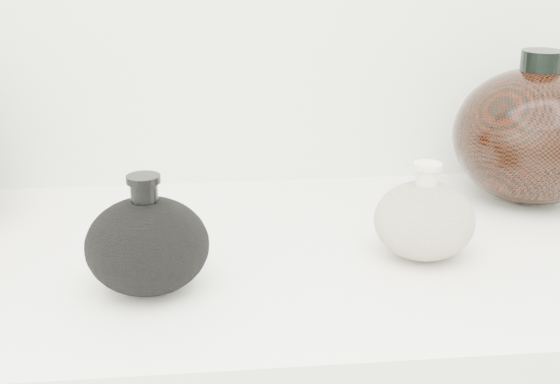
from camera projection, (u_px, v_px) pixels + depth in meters
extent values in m
cube|color=silver|center=(251.00, 262.00, 0.90)|extent=(1.20, 0.50, 0.03)
ellipsoid|color=black|center=(147.00, 245.00, 0.79)|extent=(0.15, 0.15, 0.10)
cylinder|color=black|center=(144.00, 193.00, 0.77)|extent=(0.03, 0.03, 0.03)
cylinder|color=black|center=(143.00, 179.00, 0.76)|extent=(0.04, 0.04, 0.01)
ellipsoid|color=#BEB292|center=(424.00, 220.00, 0.87)|extent=(0.14, 0.14, 0.09)
cylinder|color=beige|center=(427.00, 178.00, 0.85)|extent=(0.03, 0.03, 0.03)
cylinder|color=beige|center=(428.00, 166.00, 0.85)|extent=(0.04, 0.04, 0.01)
ellipsoid|color=black|center=(533.00, 136.00, 1.03)|extent=(0.24, 0.24, 0.18)
cylinder|color=black|center=(542.00, 63.00, 1.00)|extent=(0.06, 0.06, 0.03)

